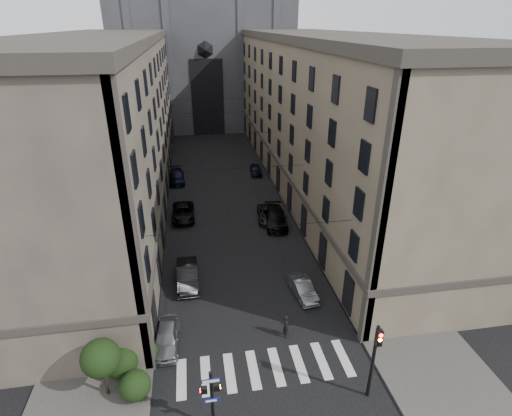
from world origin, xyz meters
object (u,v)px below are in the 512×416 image
car_left_far (176,177)px  pedestrian (286,326)px  traffic_light_right (375,354)px  car_right_midnear (268,214)px  car_left_midnear (188,275)px  car_left_midfar (183,212)px  car_right_far (256,170)px  car_left_near (167,338)px  car_right_near (302,288)px  pedestrian_signal_left (212,396)px  car_right_midfar (275,218)px  gothic_tower (202,34)px

car_left_far → pedestrian: 32.58m
traffic_light_right → car_right_midnear: (-1.40, 23.81, -2.63)m
traffic_light_right → car_left_midnear: 16.84m
car_left_midfar → car_right_far: (10.37, 12.91, -0.08)m
car_left_midnear → car_right_far: bearing=67.5°
car_left_midnear → car_left_near: bearing=-103.0°
car_left_midfar → car_right_near: bearing=-58.7°
pedestrian_signal_left → car_left_far: bearing=93.8°
car_right_near → car_right_midnear: (-0.16, 13.82, 0.02)m
traffic_light_right → car_right_far: bearing=90.4°
car_right_midfar → car_left_midnear: bearing=-129.7°
car_left_far → car_right_far: bearing=3.3°
car_left_far → car_right_far: (11.29, 1.25, -0.11)m
pedestrian_signal_left → car_right_midnear: pedestrian_signal_left is taller
car_right_midnear → pedestrian_signal_left: bearing=-101.4°
car_right_near → car_right_midfar: bearing=81.1°
car_left_midfar → car_right_midfar: (9.85, -3.18, 0.08)m
car_left_far → car_right_midnear: car_left_far is taller
car_right_midnear → pedestrian: (-2.22, -18.14, 0.21)m
pedestrian_signal_left → car_right_midnear: (7.71, 24.23, -1.66)m
pedestrian_signal_left → car_left_midfar: (-1.55, 26.02, -1.59)m
car_left_midnear → car_right_midfar: car_left_midnear is taller
car_left_far → car_right_midnear: bearing=-55.9°
car_left_midnear → pedestrian_signal_left: bearing=-85.9°
gothic_tower → car_left_far: (-5.99, -35.77, -17.03)m
pedestrian_signal_left → pedestrian: (5.49, 6.09, -1.45)m
car_left_midfar → car_right_far: 16.56m
car_left_near → pedestrian: pedestrian is taller
car_left_far → car_right_near: bearing=-72.3°
traffic_light_right → car_left_midfar: (-10.67, 25.60, -2.55)m
car_left_near → car_right_midnear: size_ratio=0.87×
car_right_near → car_left_midnear: bearing=154.3°
car_left_midnear → car_right_midnear: (8.92, 10.73, -0.15)m
traffic_light_right → car_left_far: size_ratio=0.99×
car_right_midfar → pedestrian: (-2.81, -16.75, 0.06)m
car_left_midnear → pedestrian: 9.99m
gothic_tower → pedestrian: bearing=-88.3°
car_right_far → pedestrian: pedestrian is taller
car_left_midfar → car_left_midnear: bearing=-88.2°
car_left_near → car_right_midfar: size_ratio=0.74×
car_right_near → pedestrian: 4.94m
car_left_midnear → car_right_midnear: car_left_midnear is taller
gothic_tower → car_right_midnear: 52.29m
traffic_light_right → car_left_midnear: traffic_light_right is taller
car_right_midnear → traffic_light_right: bearing=-80.3°
traffic_light_right → pedestrian: size_ratio=2.99×
car_left_midnear → car_left_far: car_left_midnear is taller
car_left_far → car_right_far: car_left_far is taller
gothic_tower → car_left_midfar: (-5.07, -47.44, -17.06)m
traffic_light_right → pedestrian: (-3.62, 5.67, -2.42)m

